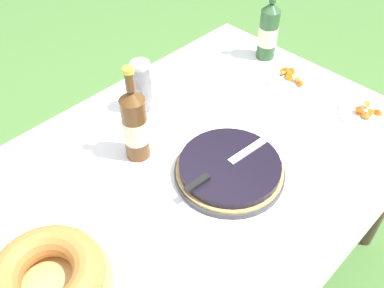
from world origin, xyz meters
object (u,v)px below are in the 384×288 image
at_px(cider_bottle_green, 268,31).
at_px(serving_knife, 224,166).
at_px(cup_stack, 142,87).
at_px(cider_bottle_amber, 135,125).
at_px(snack_plate_right, 290,78).
at_px(snack_plate_left, 365,113).
at_px(bundt_cake, 47,277).
at_px(berry_tart, 230,169).

bearing_deg(cider_bottle_green, serving_knife, -152.98).
bearing_deg(cup_stack, cider_bottle_amber, -135.94).
distance_m(cider_bottle_amber, snack_plate_right, 0.74).
distance_m(cider_bottle_green, cider_bottle_amber, 0.79).
bearing_deg(cider_bottle_green, cider_bottle_amber, -175.60).
height_order(serving_knife, cider_bottle_amber, cider_bottle_amber).
bearing_deg(snack_plate_left, cup_stack, 132.00).
relative_size(cider_bottle_green, snack_plate_left, 1.75).
height_order(bundt_cake, snack_plate_right, bundt_cake).
bearing_deg(snack_plate_left, cider_bottle_amber, 148.04).
relative_size(cup_stack, cider_bottle_green, 0.64).
bearing_deg(cup_stack, berry_tart, -93.21).
relative_size(cider_bottle_green, cider_bottle_amber, 0.95).
bearing_deg(berry_tart, snack_plate_right, 15.77).
xyz_separation_m(serving_knife, snack_plate_right, (0.61, 0.16, -0.05)).
distance_m(cider_bottle_green, snack_plate_left, 0.53).
bearing_deg(berry_tart, cup_stack, 86.79).
relative_size(cup_stack, snack_plate_left, 1.12).
relative_size(bundt_cake, cider_bottle_amber, 0.93).
bearing_deg(serving_knife, cider_bottle_green, 32.15).
distance_m(serving_knife, cup_stack, 0.45).
bearing_deg(bundt_cake, snack_plate_right, 3.88).
height_order(serving_knife, snack_plate_left, serving_knife).
distance_m(serving_knife, cider_bottle_green, 0.76).
bearing_deg(cup_stack, snack_plate_left, -48.00).
relative_size(serving_knife, cider_bottle_amber, 1.06).
height_order(snack_plate_left, snack_plate_right, snack_plate_right).
bearing_deg(cider_bottle_green, snack_plate_left, -96.72).
height_order(serving_knife, bundt_cake, bundt_cake).
relative_size(berry_tart, snack_plate_left, 1.88).
distance_m(berry_tart, snack_plate_left, 0.61).
relative_size(cider_bottle_amber, snack_plate_left, 1.84).
xyz_separation_m(bundt_cake, snack_plate_right, (1.20, 0.08, -0.03)).
bearing_deg(bundt_cake, cider_bottle_amber, 23.15).
bearing_deg(cider_bottle_amber, cider_bottle_green, 4.40).
distance_m(bundt_cake, cider_bottle_green, 1.30).
distance_m(bundt_cake, snack_plate_right, 1.20).
xyz_separation_m(serving_knife, snack_plate_left, (0.61, -0.17, -0.05)).
height_order(berry_tart, snack_plate_left, berry_tart).
bearing_deg(serving_knife, berry_tart, -0.00).
bearing_deg(snack_plate_right, serving_knife, -165.18).
bearing_deg(cider_bottle_amber, berry_tart, -62.98).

